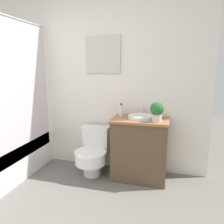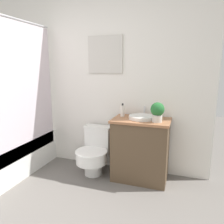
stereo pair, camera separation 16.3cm
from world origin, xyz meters
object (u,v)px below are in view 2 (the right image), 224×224
Objects in this scene: soap_bottle at (123,111)px; potted_plant at (157,111)px; toilet at (94,152)px; sink at (142,117)px.

soap_bottle is 0.50m from potted_plant.
toilet is 1.76× the size of sink.
soap_bottle is (0.36, 0.12, 0.57)m from toilet.
sink is at bearing 5.30° from toilet.
potted_plant is at bearing -2.90° from toilet.
toilet is 1.03m from potted_plant.
potted_plant is at bearing -26.28° from sink.
soap_bottle is at bearing 167.10° from sink.
toilet is 0.81m from sink.
potted_plant is (0.20, -0.10, 0.11)m from sink.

